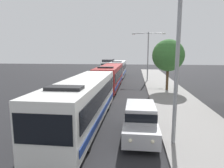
# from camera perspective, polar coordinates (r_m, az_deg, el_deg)

# --- Properties ---
(bus_lead) EXTENTS (2.58, 12.18, 3.21)m
(bus_lead) POSITION_cam_1_polar(r_m,az_deg,el_deg) (13.52, -7.93, -4.44)
(bus_lead) COLOR silver
(bus_lead) RESTS_ON ground_plane
(bus_second_in_line) EXTENTS (2.58, 12.20, 3.21)m
(bus_second_in_line) POSITION_cam_1_polar(r_m,az_deg,el_deg) (26.48, -0.64, 2.25)
(bus_second_in_line) COLOR maroon
(bus_second_in_line) RESTS_ON ground_plane
(bus_middle) EXTENTS (2.58, 11.09, 3.21)m
(bus_middle) POSITION_cam_1_polar(r_m,az_deg,el_deg) (39.88, 1.85, 4.53)
(bus_middle) COLOR silver
(bus_middle) RESTS_ON ground_plane
(white_suv) EXTENTS (1.86, 4.67, 1.90)m
(white_suv) POSITION_cam_1_polar(r_m,az_deg,el_deg) (11.70, 8.09, -9.95)
(white_suv) COLOR #B7B7BC
(white_suv) RESTS_ON ground_plane
(box_truck_oncoming) EXTENTS (2.35, 7.20, 3.15)m
(box_truck_oncoming) POSITION_cam_1_polar(r_m,az_deg,el_deg) (48.80, -1.16, 5.37)
(box_truck_oncoming) COLOR white
(box_truck_oncoming) RESTS_ON ground_plane
(streetlamp_near) EXTENTS (6.05, 0.28, 7.96)m
(streetlamp_near) POSITION_cam_1_polar(r_m,az_deg,el_deg) (10.34, 18.32, 9.90)
(streetlamp_near) COLOR gray
(streetlamp_near) RESTS_ON sidewalk
(streetlamp_mid) EXTENTS (5.46, 0.28, 7.95)m
(streetlamp_mid) POSITION_cam_1_polar(r_m,az_deg,el_deg) (34.11, 10.26, 9.22)
(streetlamp_mid) COLOR gray
(streetlamp_mid) RESTS_ON sidewalk
(roadside_tree) EXTENTS (3.91, 3.91, 6.26)m
(roadside_tree) POSITION_cam_1_polar(r_m,az_deg,el_deg) (25.64, 15.77, 7.85)
(roadside_tree) COLOR #4C3823
(roadside_tree) RESTS_ON sidewalk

